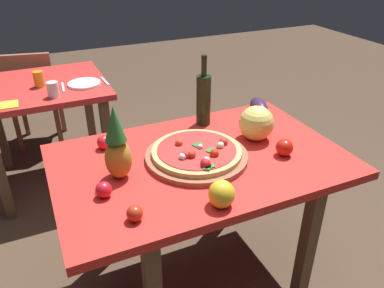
{
  "coord_description": "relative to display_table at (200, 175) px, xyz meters",
  "views": [
    {
      "loc": [
        -0.65,
        -1.33,
        1.67
      ],
      "look_at": [
        -0.02,
        0.05,
        0.82
      ],
      "focal_mm": 35.48,
      "sensor_mm": 36.0,
      "label": 1
    }
  ],
  "objects": [
    {
      "name": "dinner_plate",
      "position": [
        -0.3,
        1.18,
        0.1
      ],
      "size": [
        0.22,
        0.22,
        0.02
      ],
      "primitive_type": "cylinder",
      "color": "white",
      "rests_on": "background_table"
    },
    {
      "name": "ground_plane",
      "position": [
        0.0,
        0.0,
        -0.68
      ],
      "size": [
        10.0,
        10.0,
        0.0
      ],
      "primitive_type": "plane",
      "color": "#4C3828"
    },
    {
      "name": "tomato_by_bottle",
      "position": [
        -0.47,
        -0.11,
        0.13
      ],
      "size": [
        0.06,
        0.06,
        0.06
      ],
      "primitive_type": "sphere",
      "color": "red",
      "rests_on": "display_table"
    },
    {
      "name": "pineapple_left",
      "position": [
        -0.37,
        0.0,
        0.24
      ],
      "size": [
        0.11,
        0.11,
        0.32
      ],
      "color": "#B8832A",
      "rests_on": "display_table"
    },
    {
      "name": "background_table",
      "position": [
        -0.58,
        1.32,
        -0.03
      ],
      "size": [
        0.86,
        0.79,
        0.77
      ],
      "color": "brown",
      "rests_on": "ground_plane"
    },
    {
      "name": "tomato_near_board",
      "position": [
        -0.38,
        0.26,
        0.13
      ],
      "size": [
        0.07,
        0.07,
        0.07
      ],
      "primitive_type": "sphere",
      "color": "red",
      "rests_on": "display_table"
    },
    {
      "name": "eggplant",
      "position": [
        0.5,
        0.29,
        0.14
      ],
      "size": [
        0.15,
        0.22,
        0.09
      ],
      "primitive_type": "ellipsoid",
      "rotation": [
        0.0,
        0.0,
        1.26
      ],
      "color": "#3E2342",
      "rests_on": "display_table"
    },
    {
      "name": "drinking_glass_water",
      "position": [
        -0.52,
        1.05,
        0.14
      ],
      "size": [
        0.07,
        0.07,
        0.1
      ],
      "primitive_type": "cylinder",
      "color": "silver",
      "rests_on": "background_table"
    },
    {
      "name": "dining_chair",
      "position": [
        -0.63,
        1.94,
        -0.19
      ],
      "size": [
        0.47,
        0.47,
        0.85
      ],
      "rotation": [
        0.0,
        0.0,
        2.94
      ],
      "color": "#92563C",
      "rests_on": "ground_plane"
    },
    {
      "name": "wine_bottle",
      "position": [
        0.17,
        0.31,
        0.24
      ],
      "size": [
        0.08,
        0.08,
        0.37
      ],
      "color": "black",
      "rests_on": "display_table"
    },
    {
      "name": "melon",
      "position": [
        0.33,
        0.05,
        0.18
      ],
      "size": [
        0.17,
        0.17,
        0.17
      ],
      "primitive_type": "sphere",
      "color": "#E8D864",
      "rests_on": "display_table"
    },
    {
      "name": "napkin_folded",
      "position": [
        -0.8,
        1.02,
        0.1
      ],
      "size": [
        0.14,
        0.13,
        0.01
      ],
      "primitive_type": "cube",
      "rotation": [
        0.0,
        0.0,
        -0.04
      ],
      "color": "yellow",
      "rests_on": "background_table"
    },
    {
      "name": "pizza",
      "position": [
        -0.02,
        -0.01,
        0.13
      ],
      "size": [
        0.41,
        0.41,
        0.06
      ],
      "color": "#DFB367",
      "rests_on": "pizza_board"
    },
    {
      "name": "pizza_board",
      "position": [
        -0.02,
        0.0,
        0.11
      ],
      "size": [
        0.46,
        0.46,
        0.02
      ],
      "primitive_type": "cylinder",
      "color": "#92563C",
      "rests_on": "display_table"
    },
    {
      "name": "bell_pepper",
      "position": [
        -0.08,
        -0.34,
        0.14
      ],
      "size": [
        0.1,
        0.1,
        0.11
      ],
      "primitive_type": "ellipsoid",
      "color": "yellow",
      "rests_on": "display_table"
    },
    {
      "name": "fork_utensil",
      "position": [
        -0.44,
        1.18,
        0.1
      ],
      "size": [
        0.03,
        0.18,
        0.01
      ],
      "primitive_type": "cube",
      "rotation": [
        0.0,
        0.0,
        -0.07
      ],
      "color": "silver",
      "rests_on": "background_table"
    },
    {
      "name": "knife_utensil",
      "position": [
        -0.16,
        1.18,
        0.1
      ],
      "size": [
        0.03,
        0.18,
        0.01
      ],
      "primitive_type": "cube",
      "rotation": [
        0.0,
        0.0,
        0.07
      ],
      "color": "silver",
      "rests_on": "background_table"
    },
    {
      "name": "drinking_glass_juice",
      "position": [
        -0.58,
        1.27,
        0.15
      ],
      "size": [
        0.07,
        0.07,
        0.1
      ],
      "primitive_type": "cylinder",
      "color": "orange",
      "rests_on": "background_table"
    },
    {
      "name": "tomato_beside_pepper",
      "position": [
        -0.4,
        -0.29,
        0.12
      ],
      "size": [
        0.06,
        0.06,
        0.06
      ],
      "primitive_type": "sphere",
      "color": "red",
      "rests_on": "display_table"
    },
    {
      "name": "tomato_at_corner",
      "position": [
        0.36,
        -0.14,
        0.13
      ],
      "size": [
        0.08,
        0.08,
        0.08
      ],
      "primitive_type": "sphere",
      "color": "red",
      "rests_on": "display_table"
    },
    {
      "name": "display_table",
      "position": [
        0.0,
        0.0,
        0.0
      ],
      "size": [
        1.31,
        0.85,
        0.77
      ],
      "color": "brown",
      "rests_on": "ground_plane"
    }
  ]
}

